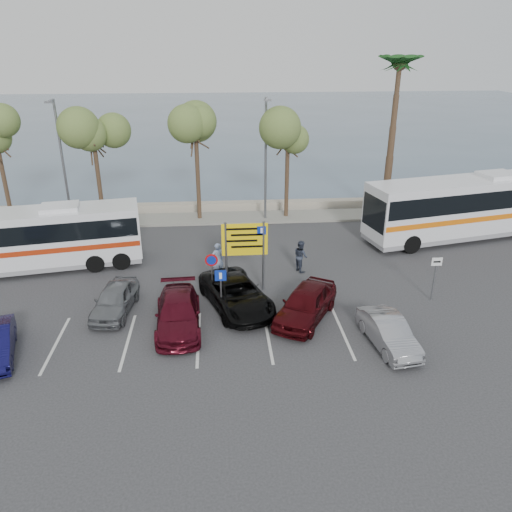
{
  "coord_description": "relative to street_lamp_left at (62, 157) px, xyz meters",
  "views": [
    {
      "loc": [
        -0.21,
        -18.82,
        11.39
      ],
      "look_at": [
        1.52,
        3.0,
        1.91
      ],
      "focal_mm": 35.0,
      "sensor_mm": 36.0,
      "label": 1
    }
  ],
  "objects": [
    {
      "name": "sign_no_stop",
      "position": [
        9.4,
        -11.13,
        -3.02
      ],
      "size": [
        0.6,
        0.08,
        2.35
      ],
      "color": "slate",
      "rests_on": "ground"
    },
    {
      "name": "lane_markings",
      "position": [
        8.86,
        -14.52,
        -4.6
      ],
      "size": [
        12.02,
        4.2,
        0.01
      ],
      "primitive_type": null,
      "color": "silver",
      "rests_on": "ground"
    },
    {
      "name": "car_silver_b",
      "position": [
        16.46,
        -15.66,
        -3.99
      ],
      "size": [
        1.79,
        3.83,
        1.22
      ],
      "primitive_type": "imported",
      "rotation": [
        0.0,
        0.0,
        0.14
      ],
      "color": "gray",
      "rests_on": "ground"
    },
    {
      "name": "kerb_strip",
      "position": [
        10.0,
        0.48,
        -4.52
      ],
      "size": [
        44.0,
        2.4,
        0.15
      ],
      "primitive_type": "cube",
      "color": "gray",
      "rests_on": "ground"
    },
    {
      "name": "sea",
      "position": [
        10.0,
        46.48,
        -4.59
      ],
      "size": [
        140.0,
        140.0,
        0.0
      ],
      "primitive_type": "plane",
      "color": "#415668",
      "rests_on": "ground"
    },
    {
      "name": "pedestrian_far",
      "position": [
        14.09,
        -8.26,
        -3.74
      ],
      "size": [
        0.9,
        1.01,
        1.71
      ],
      "primitive_type": "imported",
      "rotation": [
        0.0,
        0.0,
        1.93
      ],
      "color": "#2E3445",
      "rests_on": "ground"
    },
    {
      "name": "car_red",
      "position": [
        13.5,
        -13.28,
        -3.85
      ],
      "size": [
        3.76,
        4.68,
        1.5
      ],
      "primitive_type": "imported",
      "rotation": [
        0.0,
        0.0,
        -0.53
      ],
      "color": "#40090D",
      "rests_on": "ground"
    },
    {
      "name": "car_silver_a",
      "position": [
        5.0,
        -12.02,
        -3.95
      ],
      "size": [
        1.97,
        3.95,
        1.29
      ],
      "primitive_type": "imported",
      "rotation": [
        0.0,
        0.0,
        -0.12
      ],
      "color": "slate",
      "rests_on": "ground"
    },
    {
      "name": "car_maroon",
      "position": [
        7.94,
        -13.55,
        -3.93
      ],
      "size": [
        2.11,
        4.71,
        1.34
      ],
      "primitive_type": "imported",
      "rotation": [
        0.0,
        0.0,
        0.05
      ],
      "color": "#510D1A",
      "rests_on": "ground"
    },
    {
      "name": "coach_bus_right",
      "position": [
        25.0,
        -4.19,
        -2.75
      ],
      "size": [
        13.11,
        5.43,
        4.0
      ],
      "color": "silver",
      "rests_on": "ground"
    },
    {
      "name": "coach_bus_left",
      "position": [
        -0.14,
        -7.02,
        -2.97
      ],
      "size": [
        11.53,
        4.32,
        3.52
      ],
      "color": "silver",
      "rests_on": "ground"
    },
    {
      "name": "seawall",
      "position": [
        10.0,
        2.48,
        -4.3
      ],
      "size": [
        48.0,
        0.8,
        0.6
      ],
      "primitive_type": "cube",
      "color": "#A39782",
      "rests_on": "ground"
    },
    {
      "name": "pedestrian_near",
      "position": [
        9.68,
        -8.52,
        -3.69
      ],
      "size": [
        0.78,
        0.65,
        1.82
      ],
      "primitive_type": "imported",
      "rotation": [
        0.0,
        0.0,
        3.52
      ],
      "color": "#8B9FCA",
      "rests_on": "ground"
    },
    {
      "name": "sign_parking",
      "position": [
        9.8,
        -12.73,
        -3.13
      ],
      "size": [
        0.5,
        0.07,
        2.25
      ],
      "color": "slate",
      "rests_on": "ground"
    },
    {
      "name": "sign_taxi",
      "position": [
        19.8,
        -12.03,
        -3.18
      ],
      "size": [
        0.5,
        0.07,
        2.2
      ],
      "color": "slate",
      "rests_on": "ground"
    },
    {
      "name": "tree_left",
      "position": [
        2.0,
        0.48,
        1.41
      ],
      "size": [
        3.2,
        3.2,
        7.2
      ],
      "color": "#382619",
      "rests_on": "kerb_strip"
    },
    {
      "name": "tree_right",
      "position": [
        14.5,
        0.48,
        1.57
      ],
      "size": [
        3.2,
        3.2,
        7.4
      ],
      "color": "#382619",
      "rests_on": "kerb_strip"
    },
    {
      "name": "tree_mid",
      "position": [
        8.5,
        0.48,
        2.06
      ],
      "size": [
        3.2,
        3.2,
        8.0
      ],
      "color": "#382619",
      "rests_on": "kerb_strip"
    },
    {
      "name": "street_lamp_right",
      "position": [
        13.0,
        0.0,
        0.0
      ],
      "size": [
        0.45,
        1.15,
        8.01
      ],
      "color": "slate",
      "rests_on": "kerb_strip"
    },
    {
      "name": "palm_tree",
      "position": [
        21.5,
        0.48,
        5.27
      ],
      "size": [
        4.8,
        4.8,
        11.2
      ],
      "color": "#382619",
      "rests_on": "kerb_strip"
    },
    {
      "name": "direction_sign",
      "position": [
        11.0,
        -10.32,
        -2.17
      ],
      "size": [
        2.2,
        0.12,
        3.6
      ],
      "color": "slate",
      "rests_on": "ground"
    },
    {
      "name": "suv_black",
      "position": [
        10.5,
        -12.02,
        -3.9
      ],
      "size": [
        3.79,
        5.48,
        1.39
      ],
      "primitive_type": "imported",
      "rotation": [
        0.0,
        0.0,
        0.33
      ],
      "color": "black",
      "rests_on": "ground"
    },
    {
      "name": "street_lamp_left",
      "position": [
        0.0,
        0.0,
        0.0
      ],
      "size": [
        0.45,
        1.15,
        8.01
      ],
      "color": "slate",
      "rests_on": "kerb_strip"
    },
    {
      "name": "ground",
      "position": [
        10.0,
        -13.52,
        -4.6
      ],
      "size": [
        120.0,
        120.0,
        0.0
      ],
      "primitive_type": "plane",
      "color": "#2E2E31",
      "rests_on": "ground"
    }
  ]
}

